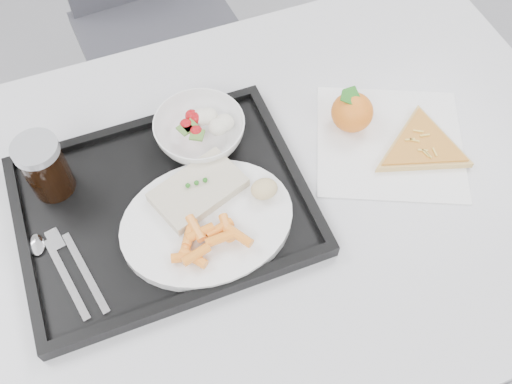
{
  "coord_description": "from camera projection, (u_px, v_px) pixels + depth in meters",
  "views": [
    {
      "loc": [
        -0.17,
        -0.16,
        1.54
      ],
      "look_at": [
        0.01,
        0.29,
        0.77
      ],
      "focal_mm": 40.0,
      "sensor_mm": 36.0,
      "label": 1
    }
  ],
  "objects": [
    {
      "name": "carrot_pile",
      "position": [
        205.0,
        240.0,
        0.84
      ],
      "size": [
        0.12,
        0.09,
        0.02
      ],
      "color": "orange",
      "rests_on": "dinner_plate"
    },
    {
      "name": "tangerine",
      "position": [
        352.0,
        112.0,
        0.98
      ],
      "size": [
        0.1,
        0.1,
        0.07
      ],
      "color": "orange",
      "rests_on": "napkin"
    },
    {
      "name": "salad_contents",
      "position": [
        206.0,
        122.0,
        0.95
      ],
      "size": [
        0.1,
        0.07,
        0.03
      ],
      "color": "#A60E13",
      "rests_on": "salad_bowl"
    },
    {
      "name": "bread_roll",
      "position": [
        264.0,
        189.0,
        0.88
      ],
      "size": [
        0.05,
        0.05,
        0.03
      ],
      "color": "#DFB480",
      "rests_on": "dinner_plate"
    },
    {
      "name": "napkin",
      "position": [
        389.0,
        142.0,
        0.99
      ],
      "size": [
        0.33,
        0.32,
        0.0
      ],
      "color": "white",
      "rests_on": "table"
    },
    {
      "name": "dinner_plate",
      "position": [
        207.0,
        222.0,
        0.88
      ],
      "size": [
        0.27,
        0.27,
        0.02
      ],
      "color": "white",
      "rests_on": "tray"
    },
    {
      "name": "cola_glass",
      "position": [
        44.0,
        166.0,
        0.88
      ],
      "size": [
        0.07,
        0.07,
        0.11
      ],
      "color": "black",
      "rests_on": "tray"
    },
    {
      "name": "table",
      "position": [
        250.0,
        218.0,
        0.99
      ],
      "size": [
        1.2,
        0.8,
        0.75
      ],
      "color": "#A8A7AA",
      "rests_on": "ground"
    },
    {
      "name": "salad_bowl",
      "position": [
        200.0,
        131.0,
        0.95
      ],
      "size": [
        0.15,
        0.15,
        0.05
      ],
      "color": "white",
      "rests_on": "tray"
    },
    {
      "name": "cutlery",
      "position": [
        61.0,
        262.0,
        0.85
      ],
      "size": [
        0.1,
        0.17,
        0.01
      ],
      "color": "silver",
      "rests_on": "tray"
    },
    {
      "name": "tray",
      "position": [
        164.0,
        207.0,
        0.91
      ],
      "size": [
        0.45,
        0.35,
        0.03
      ],
      "color": "black",
      "rests_on": "table"
    },
    {
      "name": "pizza_slice",
      "position": [
        422.0,
        146.0,
        0.97
      ],
      "size": [
        0.22,
        0.22,
        0.02
      ],
      "color": "tan",
      "rests_on": "napkin"
    },
    {
      "name": "fish_fillet",
      "position": [
        198.0,
        190.0,
        0.89
      ],
      "size": [
        0.16,
        0.13,
        0.03
      ],
      "color": "beige",
      "rests_on": "dinner_plate"
    }
  ]
}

